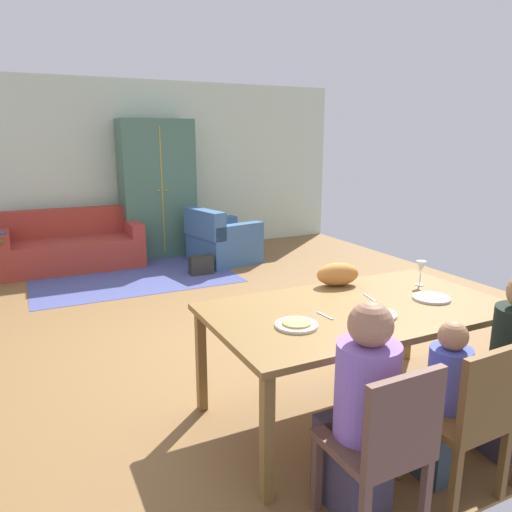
# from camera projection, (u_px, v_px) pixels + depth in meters

# --- Properties ---
(ground_plane) EXTENTS (7.14, 6.45, 0.02)m
(ground_plane) POSITION_uv_depth(u_px,v_px,m) (206.00, 315.00, 5.15)
(ground_plane) COLOR brown
(back_wall) EXTENTS (7.14, 0.10, 2.70)m
(back_wall) POSITION_uv_depth(u_px,v_px,m) (132.00, 168.00, 7.68)
(back_wall) COLOR beige
(back_wall) RESTS_ON ground_plane
(dining_table) EXTENTS (1.95, 1.09, 0.76)m
(dining_table) POSITION_uv_depth(u_px,v_px,m) (358.00, 315.00, 3.15)
(dining_table) COLOR brown
(dining_table) RESTS_ON ground_plane
(plate_near_man) EXTENTS (0.25, 0.25, 0.02)m
(plate_near_man) POSITION_uv_depth(u_px,v_px,m) (296.00, 325.00, 2.81)
(plate_near_man) COLOR white
(plate_near_man) RESTS_ON dining_table
(pizza_near_man) EXTENTS (0.17, 0.17, 0.01)m
(pizza_near_man) POSITION_uv_depth(u_px,v_px,m) (296.00, 323.00, 2.80)
(pizza_near_man) COLOR tan
(pizza_near_man) RESTS_ON plate_near_man
(plate_near_child) EXTENTS (0.25, 0.25, 0.02)m
(plate_near_child) POSITION_uv_depth(u_px,v_px,m) (376.00, 314.00, 2.98)
(plate_near_child) COLOR silver
(plate_near_child) RESTS_ON dining_table
(pizza_near_child) EXTENTS (0.17, 0.17, 0.01)m
(pizza_near_child) POSITION_uv_depth(u_px,v_px,m) (377.00, 312.00, 2.98)
(pizza_near_child) COLOR gold
(pizza_near_child) RESTS_ON plate_near_child
(plate_near_woman) EXTENTS (0.25, 0.25, 0.02)m
(plate_near_woman) POSITION_uv_depth(u_px,v_px,m) (431.00, 298.00, 3.28)
(plate_near_woman) COLOR silver
(plate_near_woman) RESTS_ON dining_table
(wine_glass) EXTENTS (0.07, 0.07, 0.19)m
(wine_glass) POSITION_uv_depth(u_px,v_px,m) (421.00, 268.00, 3.56)
(wine_glass) COLOR silver
(wine_glass) RESTS_ON dining_table
(fork) EXTENTS (0.03, 0.15, 0.01)m
(fork) POSITION_uv_depth(u_px,v_px,m) (325.00, 316.00, 2.97)
(fork) COLOR silver
(fork) RESTS_ON dining_table
(knife) EXTENTS (0.05, 0.17, 0.01)m
(knife) POSITION_uv_depth(u_px,v_px,m) (370.00, 298.00, 3.30)
(knife) COLOR silver
(knife) RESTS_ON dining_table
(dining_chair_man) EXTENTS (0.43, 0.43, 0.87)m
(dining_chair_man) POSITION_uv_depth(u_px,v_px,m) (384.00, 441.00, 2.19)
(dining_chair_man) COLOR brown
(dining_chair_man) RESTS_ON ground_plane
(person_man) EXTENTS (0.30, 0.40, 1.11)m
(person_man) POSITION_uv_depth(u_px,v_px,m) (360.00, 418.00, 2.33)
(person_man) COLOR #3C3445
(person_man) RESTS_ON ground_plane
(dining_chair_child) EXTENTS (0.43, 0.43, 0.87)m
(dining_chair_child) POSITION_uv_depth(u_px,v_px,m) (469.00, 413.00, 2.41)
(dining_chair_child) COLOR brown
(dining_chair_child) RESTS_ON ground_plane
(person_child) EXTENTS (0.22, 0.29, 0.92)m
(person_child) POSITION_uv_depth(u_px,v_px,m) (441.00, 407.00, 2.58)
(person_child) COLOR #2F3E4A
(person_child) RESTS_ON ground_plane
(person_woman) EXTENTS (0.31, 0.41, 1.11)m
(person_woman) POSITION_uv_depth(u_px,v_px,m) (511.00, 372.00, 2.79)
(person_woman) COLOR #3A324F
(person_woman) RESTS_ON ground_plane
(cat) EXTENTS (0.35, 0.23, 0.17)m
(cat) POSITION_uv_depth(u_px,v_px,m) (338.00, 274.00, 3.57)
(cat) COLOR #D3833A
(cat) RESTS_ON dining_table
(area_rug) EXTENTS (2.60, 1.80, 0.01)m
(area_rug) POSITION_uv_depth(u_px,v_px,m) (133.00, 276.00, 6.55)
(area_rug) COLOR #474D88
(area_rug) RESTS_ON ground_plane
(couch) EXTENTS (1.91, 0.86, 0.82)m
(couch) POSITION_uv_depth(u_px,v_px,m) (72.00, 247.00, 6.95)
(couch) COLOR #A1372B
(couch) RESTS_ON ground_plane
(armchair) EXTENTS (1.01, 1.01, 0.82)m
(armchair) POSITION_uv_depth(u_px,v_px,m) (221.00, 241.00, 7.23)
(armchair) COLOR #3C618E
(armchair) RESTS_ON ground_plane
(armoire) EXTENTS (1.10, 0.59, 2.10)m
(armoire) POSITION_uv_depth(u_px,v_px,m) (157.00, 189.00, 7.54)
(armoire) COLOR #416954
(armoire) RESTS_ON ground_plane
(handbag) EXTENTS (0.32, 0.16, 0.26)m
(handbag) POSITION_uv_depth(u_px,v_px,m) (201.00, 265.00, 6.63)
(handbag) COLOR #292A22
(handbag) RESTS_ON ground_plane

